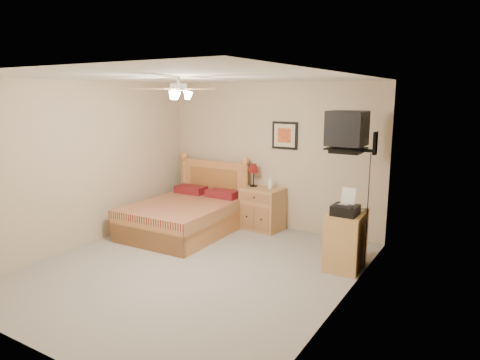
{
  "coord_description": "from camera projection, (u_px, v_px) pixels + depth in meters",
  "views": [
    {
      "loc": [
        3.34,
        -4.3,
        2.29
      ],
      "look_at": [
        0.19,
        0.9,
        1.08
      ],
      "focal_mm": 32.0,
      "sensor_mm": 36.0,
      "label": 1
    }
  ],
  "objects": [
    {
      "name": "ceiling_fan",
      "position": [
        179.0,
        89.0,
        5.12
      ],
      "size": [
        1.14,
        1.14,
        0.28
      ],
      "primitive_type": null,
      "color": "white",
      "rests_on": "ceiling"
    },
    {
      "name": "nightstand",
      "position": [
        263.0,
        209.0,
        7.37
      ],
      "size": [
        0.7,
        0.55,
        0.72
      ],
      "primitive_type": "cube",
      "rotation": [
        0.0,
        0.0,
        -0.08
      ],
      "color": "#BF7C4F",
      "rests_on": "ground"
    },
    {
      "name": "ceiling",
      "position": [
        189.0,
        77.0,
        5.26
      ],
      "size": [
        4.0,
        4.5,
        0.04
      ],
      "primitive_type": "cube",
      "color": "white",
      "rests_on": "ground"
    },
    {
      "name": "fax_machine",
      "position": [
        346.0,
        202.0,
        5.5
      ],
      "size": [
        0.32,
        0.34,
        0.34
      ],
      "primitive_type": null,
      "rotation": [
        0.0,
        0.0,
        -0.0
      ],
      "color": "black",
      "rests_on": "dresser"
    },
    {
      "name": "floor",
      "position": [
        193.0,
        268.0,
        5.75
      ],
      "size": [
        4.5,
        4.5,
        0.0
      ],
      "primitive_type": "plane",
      "color": "gray",
      "rests_on": "ground"
    },
    {
      "name": "magazine_upper",
      "position": [
        355.0,
        206.0,
        5.83
      ],
      "size": [
        0.27,
        0.31,
        0.02
      ],
      "primitive_type": "imported",
      "rotation": [
        0.0,
        0.0,
        0.45
      ],
      "color": "tan",
      "rests_on": "magazine_lower"
    },
    {
      "name": "wall_tv",
      "position": [
        358.0,
        132.0,
        5.63
      ],
      "size": [
        0.56,
        0.46,
        0.58
      ],
      "primitive_type": null,
      "color": "black",
      "rests_on": "wall_right"
    },
    {
      "name": "bed",
      "position": [
        183.0,
        198.0,
        7.1
      ],
      "size": [
        1.49,
        1.92,
        1.23
      ],
      "primitive_type": null,
      "rotation": [
        0.0,
        0.0,
        0.02
      ],
      "color": "#C37842",
      "rests_on": "ground"
    },
    {
      "name": "lotion_bottle",
      "position": [
        270.0,
        182.0,
        7.23
      ],
      "size": [
        0.12,
        0.12,
        0.24
      ],
      "primitive_type": "imported",
      "rotation": [
        0.0,
        0.0,
        -0.42
      ],
      "color": "white",
      "rests_on": "nightstand"
    },
    {
      "name": "dresser",
      "position": [
        346.0,
        240.0,
        5.71
      ],
      "size": [
        0.48,
        0.66,
        0.76
      ],
      "primitive_type": "cube",
      "rotation": [
        0.0,
        0.0,
        0.05
      ],
      "color": "tan",
      "rests_on": "ground"
    },
    {
      "name": "wall_right",
      "position": [
        343.0,
        195.0,
        4.49
      ],
      "size": [
        0.04,
        4.5,
        2.5
      ],
      "primitive_type": "cube",
      "color": "#C3AF90",
      "rests_on": "ground"
    },
    {
      "name": "wall_left",
      "position": [
        87.0,
        164.0,
        6.52
      ],
      "size": [
        0.04,
        4.5,
        2.5
      ],
      "primitive_type": "cube",
      "color": "#C3AF90",
      "rests_on": "ground"
    },
    {
      "name": "wall_back",
      "position": [
        271.0,
        156.0,
        7.39
      ],
      "size": [
        4.0,
        0.04,
        2.5
      ],
      "primitive_type": "cube",
      "color": "#C3AF90",
      "rests_on": "ground"
    },
    {
      "name": "framed_picture",
      "position": [
        285.0,
        135.0,
        7.17
      ],
      "size": [
        0.46,
        0.04,
        0.46
      ],
      "primitive_type": "cube",
      "color": "black",
      "rests_on": "wall_back"
    },
    {
      "name": "magazine_lower",
      "position": [
        353.0,
        208.0,
        5.84
      ],
      "size": [
        0.22,
        0.28,
        0.03
      ],
      "primitive_type": "imported",
      "rotation": [
        0.0,
        0.0,
        -0.09
      ],
      "color": "beige",
      "rests_on": "dresser"
    },
    {
      "name": "wall_front",
      "position": [
        28.0,
        220.0,
        3.62
      ],
      "size": [
        4.0,
        0.04,
        2.5
      ],
      "primitive_type": "cube",
      "color": "#C3AF90",
      "rests_on": "ground"
    },
    {
      "name": "table_lamp",
      "position": [
        254.0,
        175.0,
        7.42
      ],
      "size": [
        0.28,
        0.28,
        0.4
      ],
      "primitive_type": null,
      "rotation": [
        0.0,
        0.0,
        -0.4
      ],
      "color": "#610301",
      "rests_on": "nightstand"
    }
  ]
}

